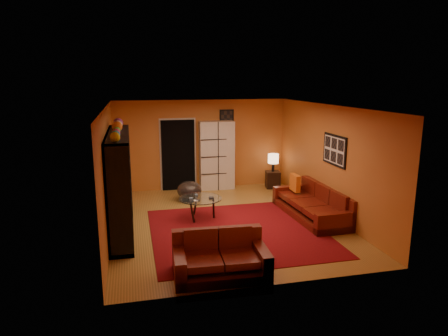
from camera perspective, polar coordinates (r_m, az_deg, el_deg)
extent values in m
plane|color=olive|center=(9.20, 0.18, -7.58)|extent=(6.00, 6.00, 0.00)
plane|color=white|center=(8.66, 0.19, 8.80)|extent=(6.00, 6.00, 0.00)
plane|color=#BC6829|center=(11.73, -3.21, 3.36)|extent=(6.00, 0.00, 6.00)
plane|color=#BC6829|center=(6.06, 6.78, -5.48)|extent=(6.00, 0.00, 6.00)
plane|color=#BC6829|center=(8.62, -16.20, -0.46)|extent=(0.00, 6.00, 6.00)
plane|color=#BC6829|center=(9.71, 14.69, 1.05)|extent=(0.00, 6.00, 6.00)
cube|color=#5E0A11|center=(8.59, 1.93, -9.05)|extent=(3.60, 3.60, 0.01)
cube|color=black|center=(11.64, -6.56, 1.83)|extent=(0.95, 0.10, 2.04)
cube|color=black|center=(9.39, 15.52, 2.49)|extent=(0.03, 1.00, 0.70)
cube|color=black|center=(11.76, 0.39, 7.10)|extent=(0.42, 0.03, 0.52)
cube|color=black|center=(8.67, -14.62, -1.99)|extent=(0.45, 3.00, 2.10)
imported|color=black|center=(8.77, -14.26, -2.24)|extent=(0.92, 0.12, 0.53)
cube|color=#52110B|center=(9.66, 12.38, -5.89)|extent=(1.08, 2.44, 0.32)
cube|color=#52110B|center=(9.77, 14.55, -4.16)|extent=(0.27, 2.41, 0.85)
cube|color=#52110B|center=(8.70, 15.84, -7.11)|extent=(0.99, 0.22, 0.62)
cube|color=#52110B|center=(10.57, 9.63, -3.32)|extent=(0.99, 0.22, 0.62)
cube|color=#52110B|center=(8.98, 14.27, -5.32)|extent=(0.79, 0.69, 0.12)
cube|color=#52110B|center=(9.55, 12.26, -4.15)|extent=(0.79, 0.69, 0.12)
cube|color=#52110B|center=(10.14, 10.48, -3.10)|extent=(0.79, 0.69, 0.12)
cube|color=#52110B|center=(6.76, -0.47, -13.86)|extent=(1.59, 1.00, 0.32)
cube|color=#52110B|center=(6.98, -0.99, -10.57)|extent=(1.55, 0.26, 0.85)
cube|color=#52110B|center=(6.83, 5.29, -12.23)|extent=(0.23, 0.93, 0.62)
cube|color=#52110B|center=(6.62, -6.42, -13.07)|extent=(0.23, 0.93, 0.62)
cube|color=#52110B|center=(6.64, 2.14, -11.41)|extent=(0.61, 0.73, 0.12)
cube|color=#52110B|center=(6.55, -3.01, -11.77)|extent=(0.61, 0.73, 0.12)
cube|color=orange|center=(10.17, 10.11, -2.09)|extent=(0.12, 0.42, 0.42)
cylinder|color=silver|center=(9.21, -3.40, -4.36)|extent=(0.98, 0.98, 0.02)
cylinder|color=black|center=(9.25, -1.50, -5.86)|extent=(0.05, 0.05, 0.47)
cylinder|color=black|center=(9.55, -4.08, -5.29)|extent=(0.05, 0.05, 0.47)
cylinder|color=black|center=(9.06, -4.57, -6.31)|extent=(0.05, 0.05, 0.47)
cube|color=silver|center=(11.66, -1.05, 1.83)|extent=(1.02, 0.48, 2.00)
cylinder|color=black|center=(10.70, -4.95, -4.60)|extent=(0.44, 0.44, 0.03)
cylinder|color=black|center=(10.68, -4.95, -4.19)|extent=(0.06, 0.06, 0.15)
ellipsoid|color=#403938|center=(10.63, -4.97, -3.18)|extent=(0.65, 0.65, 0.49)
cube|color=black|center=(11.97, 6.97, -1.65)|extent=(0.45, 0.45, 0.50)
cylinder|color=black|center=(11.89, 7.02, 0.11)|extent=(0.08, 0.08, 0.25)
cylinder|color=#E5B17E|center=(11.83, 7.05, 1.35)|extent=(0.31, 0.31, 0.27)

